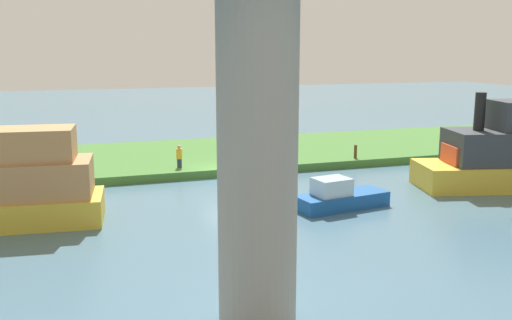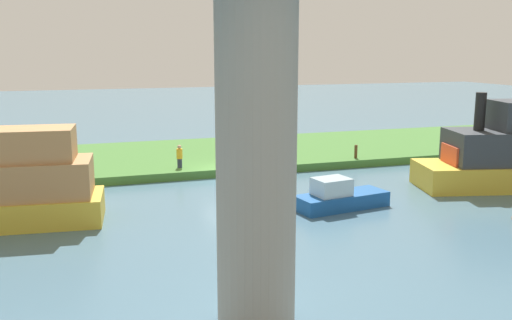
% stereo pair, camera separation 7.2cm
% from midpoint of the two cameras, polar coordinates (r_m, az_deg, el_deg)
% --- Properties ---
extents(ground_plane, '(160.00, 160.00, 0.00)m').
position_cam_midpoint_polar(ground_plane, '(33.38, -3.32, -1.81)').
color(ground_plane, '#476B7F').
extents(grassy_bank, '(80.00, 12.00, 0.50)m').
position_cam_midpoint_polar(grassy_bank, '(39.03, -5.59, 0.44)').
color(grassy_bank, '#427533').
rests_on(grassy_bank, ground).
extents(bridge_pylon, '(2.19, 2.19, 9.68)m').
position_cam_midpoint_polar(bridge_pylon, '(14.96, 0.01, 0.88)').
color(bridge_pylon, '#9E998E').
rests_on(bridge_pylon, ground).
extents(person_on_bank, '(0.46, 0.46, 1.39)m').
position_cam_midpoint_polar(person_on_bank, '(33.94, -7.90, 0.39)').
color(person_on_bank, '#2D334C').
rests_on(person_on_bank, grassy_bank).
extents(mooring_post, '(0.20, 0.20, 0.87)m').
position_cam_midpoint_polar(mooring_post, '(37.19, 10.07, 0.86)').
color(mooring_post, brown).
rests_on(mooring_post, grassy_bank).
extents(pontoon_yellow, '(9.33, 3.96, 4.63)m').
position_cam_midpoint_polar(pontoon_yellow, '(26.43, -24.71, -2.52)').
color(pontoon_yellow, gold).
rests_on(pontoon_yellow, ground).
extents(riverboat_paddlewheel, '(4.81, 2.35, 1.53)m').
position_cam_midpoint_polar(riverboat_paddlewheel, '(27.16, 8.42, -3.78)').
color(riverboat_paddlewheel, '#195199').
rests_on(riverboat_paddlewheel, ground).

